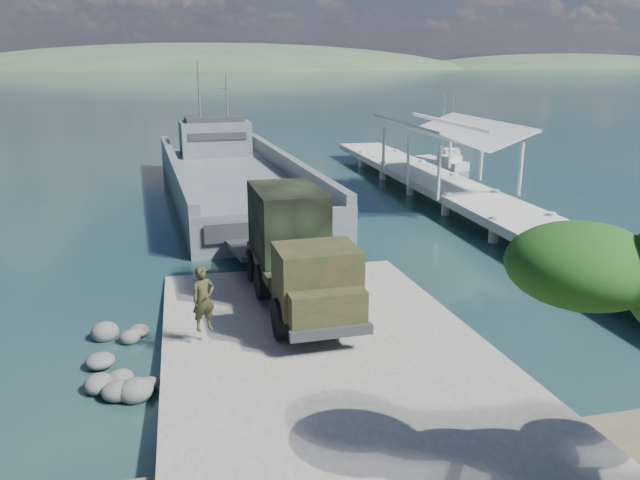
% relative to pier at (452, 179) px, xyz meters
% --- Properties ---
extents(ground, '(1400.00, 1400.00, 0.00)m').
position_rel_pier_xyz_m(ground, '(-13.00, -18.77, -1.60)').
color(ground, '#19383D').
rests_on(ground, ground).
extents(boat_ramp, '(10.00, 18.00, 0.50)m').
position_rel_pier_xyz_m(boat_ramp, '(-13.00, -19.77, -1.35)').
color(boat_ramp, slate).
rests_on(boat_ramp, ground).
extents(shoreline_rocks, '(3.20, 5.60, 0.90)m').
position_rel_pier_xyz_m(shoreline_rocks, '(-19.20, -18.27, -1.60)').
color(shoreline_rocks, '#4F4E4C').
rests_on(shoreline_rocks, ground).
extents(distant_headlands, '(1000.00, 240.00, 48.00)m').
position_rel_pier_xyz_m(distant_headlands, '(37.00, 541.23, -1.60)').
color(distant_headlands, '#30492E').
rests_on(distant_headlands, ground).
extents(pier, '(6.40, 44.00, 6.10)m').
position_rel_pier_xyz_m(pier, '(0.00, 0.00, 0.00)').
color(pier, '#BBB9AF').
rests_on(pier, ground).
extents(landing_craft, '(9.86, 32.52, 9.54)m').
position_rel_pier_xyz_m(landing_craft, '(-13.60, 5.20, -0.82)').
color(landing_craft, '#4D585B').
rests_on(landing_craft, ground).
extents(military_truck, '(3.06, 8.58, 3.93)m').
position_rel_pier_xyz_m(military_truck, '(-13.18, -15.66, 0.86)').
color(military_truck, black).
rests_on(military_truck, boat_ramp).
extents(soldier, '(0.89, 0.75, 2.07)m').
position_rel_pier_xyz_m(soldier, '(-16.65, -18.40, -0.07)').
color(soldier, black).
rests_on(soldier, boat_ramp).
extents(sailboat_near, '(3.03, 5.66, 6.62)m').
position_rel_pier_xyz_m(sailboat_near, '(5.25, 13.44, -1.25)').
color(sailboat_near, silver).
rests_on(sailboat_near, ground).
extents(sailboat_far, '(3.05, 5.61, 6.56)m').
position_rel_pier_xyz_m(sailboat_far, '(7.67, 17.23, -1.25)').
color(sailboat_far, silver).
rests_on(sailboat_far, ground).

